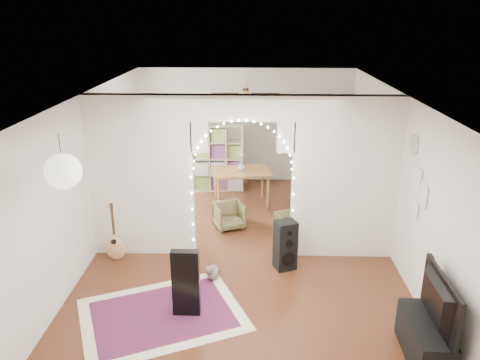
{
  "coord_description": "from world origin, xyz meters",
  "views": [
    {
      "loc": [
        0.16,
        -7.16,
        3.87
      ],
      "look_at": [
        -0.05,
        0.3,
        1.21
      ],
      "focal_mm": 35.0,
      "sensor_mm": 36.0,
      "label": 1
    }
  ],
  "objects_px": {
    "floor_speaker": "(285,245)",
    "bookcase": "(210,158)",
    "acoustic_guitar": "(115,239)",
    "dining_chair_right": "(294,228)",
    "dining_chair_left": "(229,216)",
    "dining_table": "(241,174)",
    "media_console": "(425,341)"
  },
  "relations": [
    {
      "from": "acoustic_guitar",
      "to": "media_console",
      "type": "height_order",
      "value": "acoustic_guitar"
    },
    {
      "from": "acoustic_guitar",
      "to": "dining_table",
      "type": "height_order",
      "value": "acoustic_guitar"
    },
    {
      "from": "acoustic_guitar",
      "to": "dining_table",
      "type": "distance_m",
      "value": 3.22
    },
    {
      "from": "dining_chair_left",
      "to": "floor_speaker",
      "type": "bearing_deg",
      "value": -78.97
    },
    {
      "from": "acoustic_guitar",
      "to": "dining_chair_right",
      "type": "bearing_deg",
      "value": -8.82
    },
    {
      "from": "floor_speaker",
      "to": "dining_chair_right",
      "type": "relative_size",
      "value": 1.38
    },
    {
      "from": "floor_speaker",
      "to": "dining_chair_right",
      "type": "xyz_separation_m",
      "value": [
        0.22,
        0.93,
        -0.14
      ]
    },
    {
      "from": "acoustic_guitar",
      "to": "floor_speaker",
      "type": "xyz_separation_m",
      "value": [
        2.79,
        -0.18,
        0.03
      ]
    },
    {
      "from": "floor_speaker",
      "to": "bookcase",
      "type": "relative_size",
      "value": 0.53
    },
    {
      "from": "media_console",
      "to": "dining_chair_left",
      "type": "xyz_separation_m",
      "value": [
        -2.48,
        3.55,
        -0.01
      ]
    },
    {
      "from": "acoustic_guitar",
      "to": "dining_table",
      "type": "xyz_separation_m",
      "value": [
        2.01,
        2.5,
        0.31
      ]
    },
    {
      "from": "floor_speaker",
      "to": "bookcase",
      "type": "bearing_deg",
      "value": 91.53
    },
    {
      "from": "bookcase",
      "to": "dining_chair_left",
      "type": "height_order",
      "value": "bookcase"
    },
    {
      "from": "bookcase",
      "to": "dining_chair_right",
      "type": "bearing_deg",
      "value": -63.9
    },
    {
      "from": "media_console",
      "to": "dining_chair_left",
      "type": "distance_m",
      "value": 4.33
    },
    {
      "from": "dining_chair_left",
      "to": "dining_chair_right",
      "type": "distance_m",
      "value": 1.32
    },
    {
      "from": "dining_table",
      "to": "dining_chair_right",
      "type": "height_order",
      "value": "dining_table"
    },
    {
      "from": "dining_chair_right",
      "to": "floor_speaker",
      "type": "bearing_deg",
      "value": -127.41
    },
    {
      "from": "acoustic_guitar",
      "to": "dining_chair_left",
      "type": "bearing_deg",
      "value": 13.03
    },
    {
      "from": "floor_speaker",
      "to": "bookcase",
      "type": "height_order",
      "value": "bookcase"
    },
    {
      "from": "dining_chair_left",
      "to": "acoustic_guitar",
      "type": "bearing_deg",
      "value": -166.32
    },
    {
      "from": "bookcase",
      "to": "dining_chair_right",
      "type": "xyz_separation_m",
      "value": [
        1.73,
        -2.6,
        -0.51
      ]
    },
    {
      "from": "acoustic_guitar",
      "to": "bookcase",
      "type": "xyz_separation_m",
      "value": [
        1.28,
        3.34,
        0.4
      ]
    },
    {
      "from": "floor_speaker",
      "to": "acoustic_guitar",
      "type": "bearing_deg",
      "value": 154.64
    },
    {
      "from": "media_console",
      "to": "dining_table",
      "type": "height_order",
      "value": "dining_table"
    },
    {
      "from": "acoustic_guitar",
      "to": "media_console",
      "type": "distance_m",
      "value": 4.85
    },
    {
      "from": "floor_speaker",
      "to": "bookcase",
      "type": "distance_m",
      "value": 3.85
    },
    {
      "from": "floor_speaker",
      "to": "dining_chair_right",
      "type": "height_order",
      "value": "floor_speaker"
    },
    {
      "from": "acoustic_guitar",
      "to": "bookcase",
      "type": "bearing_deg",
      "value": 46.31
    },
    {
      "from": "media_console",
      "to": "dining_chair_left",
      "type": "bearing_deg",
      "value": 126.29
    },
    {
      "from": "floor_speaker",
      "to": "dining_chair_left",
      "type": "xyz_separation_m",
      "value": [
        -0.97,
        1.49,
        -0.16
      ]
    },
    {
      "from": "acoustic_guitar",
      "to": "dining_chair_right",
      "type": "distance_m",
      "value": 3.1
    }
  ]
}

